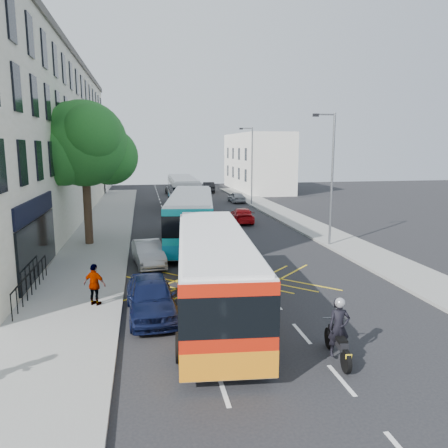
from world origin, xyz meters
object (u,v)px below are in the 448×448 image
parked_car_silver (148,253)px  distant_car_dark (208,187)px  lamp_far (251,162)px  red_hatchback (242,215)px  lamp_near (331,172)px  pedestrian_far (95,285)px  parked_car_blue (151,297)px  street_tree (84,145)px  bus_mid (191,218)px  distant_car_silver (236,197)px  distant_car_grey (175,190)px  bus_near (214,272)px  bus_far (183,192)px  motorbike (338,331)px

parked_car_silver → distant_car_dark: 37.37m
lamp_far → red_hatchback: lamp_far is taller
lamp_near → lamp_far: (0.00, 20.00, 0.00)m
parked_car_silver → pedestrian_far: size_ratio=2.39×
parked_car_blue → distant_car_dark: size_ratio=0.99×
street_tree → lamp_far: 22.57m
bus_mid → distant_car_silver: (7.27, 20.11, -1.10)m
distant_car_grey → distant_car_dark: bearing=15.9°
red_hatchback → distant_car_dark: bearing=-85.9°
bus_near → bus_far: (1.50, 28.93, 0.03)m
parked_car_blue → motorbike: bearing=-43.6°
distant_car_silver → red_hatchback: bearing=76.3°
street_tree → red_hatchback: (11.39, 6.61, -5.69)m
street_tree → distant_car_silver: (13.68, 19.53, -5.69)m
red_hatchback → distant_car_silver: bearing=-93.9°
lamp_far → distant_car_grey: 14.73m
bus_mid → bus_far: bus_mid is taller
street_tree → bus_mid: 7.91m
motorbike → pedestrian_far: bearing=149.5°
parked_car_silver → distant_car_grey: bearing=75.9°
motorbike → distant_car_silver: 36.72m
street_tree → pedestrian_far: (1.51, -11.32, -5.33)m
lamp_near → distant_car_silver: bearing=92.6°
lamp_far → distant_car_grey: (-7.20, 12.22, -3.99)m
lamp_near → bus_mid: 9.11m
pedestrian_far → red_hatchback: bearing=-89.8°
bus_near → distant_car_dark: 44.17m
distant_car_dark → parked_car_blue: bearing=83.2°
bus_far → parked_car_blue: bearing=-96.7°
red_hatchback → bus_near: bearing=80.3°
lamp_far → parked_car_silver: 25.27m
parked_car_blue → red_hatchback: bearing=64.2°
bus_near → motorbike: size_ratio=5.16×
lamp_far → distant_car_grey: bearing=120.5°
street_tree → lamp_far: bearing=49.2°
lamp_far → distant_car_grey: size_ratio=1.78×
bus_near → red_hatchback: size_ratio=2.66×
lamp_far → pedestrian_far: size_ratio=4.93×
bus_mid → distant_car_grey: (1.10, 29.84, -1.07)m
street_tree → bus_near: size_ratio=0.79×
pedestrian_far → lamp_far: bearing=-86.0°
motorbike → bus_mid: bearing=105.1°
lamp_far → distant_car_silver: size_ratio=2.26×
lamp_far → pedestrian_far: bearing=-115.0°
bus_mid → distant_car_grey: bus_mid is taller
street_tree → parked_car_silver: bearing=-55.9°
bus_near → distant_car_silver: bearing=81.6°
distant_car_dark → pedestrian_far: size_ratio=2.67×
lamp_far → parked_car_blue: size_ratio=1.86×
distant_car_grey → distant_car_silver: (6.17, -9.73, -0.02)m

